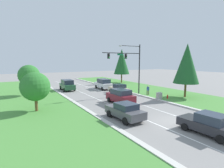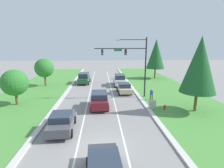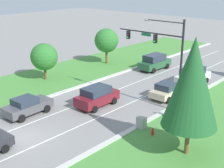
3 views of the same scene
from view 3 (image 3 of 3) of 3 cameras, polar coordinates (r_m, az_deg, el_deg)
The scene contains 16 objects.
ground_plane at distance 25.97m, azimuth -16.55°, elevation -9.62°, with size 160.00×160.00×0.00m, color gray.
curb_strip_right at distance 21.86m, azimuth -8.42°, elevation -14.56°, with size 0.50×90.00×0.15m.
lane_stripe_inner_left at distance 27.38m, azimuth -18.57°, elevation -8.29°, with size 0.14×81.00×0.01m.
lane_stripe_inner_right at distance 24.60m, azimuth -14.28°, elevation -11.08°, with size 0.14×81.00×0.01m.
traffic_signal_mast at distance 29.59m, azimuth 9.31°, elevation 6.23°, with size 7.38×0.41×8.64m.
forest_suv at distance 43.25m, azimuth 7.81°, elevation 4.03°, with size 2.38×5.13×2.13m.
champagne_sedan at distance 33.19m, azimuth 9.99°, elevation -1.15°, with size 2.21×4.17×1.67m.
graphite_sedan at distance 29.78m, azimuth -15.23°, elevation -3.87°, with size 2.30×4.59×1.69m.
white_suv at distance 37.95m, azimuth 14.54°, elevation 1.46°, with size 2.37×5.07×2.11m.
burgundy_suv at distance 30.65m, azimuth -2.78°, elevation -2.23°, with size 2.30×4.57×1.97m.
utility_cabinet at distance 26.29m, azimuth 5.40°, elevation -7.14°, with size 0.70×0.60×1.10m.
pedestrian at distance 28.35m, azimuth 11.13°, elevation -4.57°, with size 0.44×0.35×1.69m.
fire_hydrant at distance 25.41m, azimuth 7.44°, elevation -8.73°, with size 0.34×0.20×0.70m.
oak_near_left_tree at distance 38.85m, azimuth -12.30°, elevation 4.87°, with size 3.31×3.31×4.59m.
conifer_far_right_tree at distance 21.39m, azimuth 14.44°, elevation 0.18°, with size 3.89×3.89×8.53m.
oak_far_left_tree at distance 45.34m, azimuth -1.02°, elevation 7.95°, with size 3.46×3.46×5.19m.
Camera 3 is at (20.04, -11.29, 12.06)m, focal length 50.00 mm.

